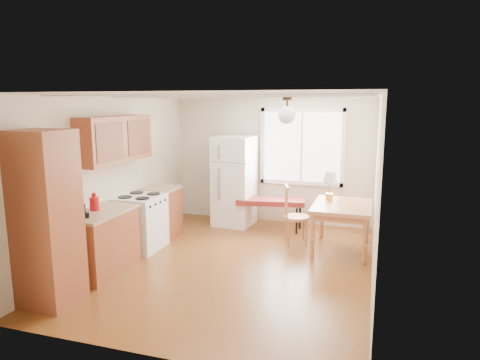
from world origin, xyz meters
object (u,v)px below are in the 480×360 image
at_px(bench, 271,202).
at_px(refrigerator, 234,181).
at_px(chair, 291,210).
at_px(dining_table, 342,210).

bearing_deg(bench, refrigerator, 162.03).
distance_m(refrigerator, chair, 1.55).
distance_m(bench, dining_table, 1.60).
bearing_deg(refrigerator, chair, -28.13).
bearing_deg(refrigerator, dining_table, -19.06).
bearing_deg(bench, dining_table, -39.53).
relative_size(bench, chair, 1.34).
bearing_deg(chair, dining_table, -24.02).
height_order(dining_table, chair, chair).
relative_size(dining_table, chair, 1.24).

